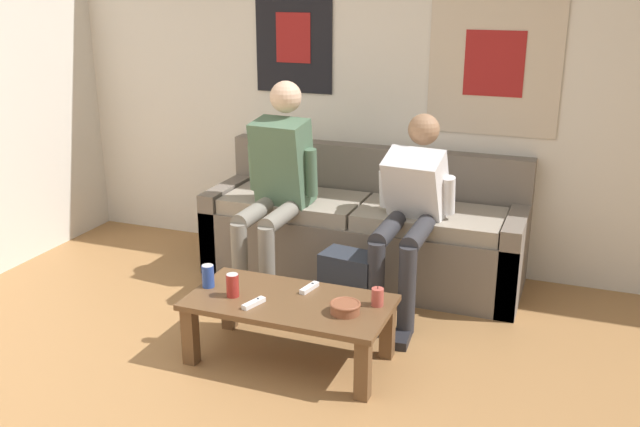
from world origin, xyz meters
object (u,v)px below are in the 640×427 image
(ceramic_bowl, at_px, (345,307))
(drink_can_red, at_px, (233,285))
(couch, at_px, (364,233))
(game_controller_near_left, at_px, (254,303))
(game_controller_near_right, at_px, (309,288))
(coffee_table, at_px, (289,311))
(backpack, at_px, (349,289))
(drink_can_blue, at_px, (208,276))
(person_seated_adult, at_px, (276,180))
(person_seated_teen, at_px, (410,207))
(pillar_candle, at_px, (378,297))

(ceramic_bowl, xyz_separation_m, drink_can_red, (-0.61, -0.02, 0.03))
(couch, height_order, game_controller_near_left, couch)
(game_controller_near_left, xyz_separation_m, game_controller_near_right, (0.19, 0.28, 0.00))
(couch, relative_size, drink_can_red, 16.87)
(coffee_table, bearing_deg, backpack, 75.74)
(backpack, height_order, drink_can_blue, drink_can_blue)
(person_seated_adult, distance_m, ceramic_bowl, 1.22)
(person_seated_teen, relative_size, game_controller_near_left, 7.78)
(coffee_table, bearing_deg, game_controller_near_left, -139.02)
(person_seated_adult, relative_size, ceramic_bowl, 8.46)
(drink_can_blue, bearing_deg, person_seated_adult, 88.43)
(person_seated_adult, relative_size, pillar_candle, 12.54)
(couch, bearing_deg, drink_can_blue, -111.72)
(couch, height_order, ceramic_bowl, couch)
(couch, bearing_deg, coffee_table, -90.75)
(person_seated_teen, distance_m, ceramic_bowl, 0.94)
(couch, height_order, game_controller_near_right, couch)
(person_seated_teen, height_order, drink_can_blue, person_seated_teen)
(couch, distance_m, coffee_table, 1.22)
(ceramic_bowl, xyz_separation_m, game_controller_near_right, (-0.27, 0.19, -0.02))
(coffee_table, height_order, drink_can_red, drink_can_red)
(couch, bearing_deg, backpack, -79.54)
(person_seated_teen, xyz_separation_m, pillar_candle, (0.03, -0.76, -0.25))
(person_seated_teen, height_order, backpack, person_seated_teen)
(ceramic_bowl, height_order, game_controller_near_left, ceramic_bowl)
(backpack, height_order, game_controller_near_left, backpack)
(person_seated_teen, bearing_deg, drink_can_red, -127.40)
(backpack, distance_m, game_controller_near_left, 0.75)
(person_seated_teen, relative_size, drink_can_blue, 9.26)
(ceramic_bowl, bearing_deg, drink_can_red, -177.88)
(coffee_table, relative_size, pillar_candle, 10.00)
(coffee_table, height_order, game_controller_near_left, game_controller_near_left)
(couch, height_order, coffee_table, couch)
(person_seated_adult, xyz_separation_m, drink_can_blue, (-0.02, -0.85, -0.31))
(coffee_table, bearing_deg, couch, 89.25)
(couch, distance_m, game_controller_near_left, 1.35)
(person_seated_adult, bearing_deg, ceramic_bowl, -49.19)
(person_seated_adult, height_order, drink_can_red, person_seated_adult)
(game_controller_near_right, bearing_deg, coffee_table, -108.70)
(person_seated_teen, xyz_separation_m, drink_can_blue, (-0.88, -0.86, -0.23))
(person_seated_adult, relative_size, backpack, 3.17)
(person_seated_teen, height_order, pillar_candle, person_seated_teen)
(person_seated_adult, height_order, pillar_candle, person_seated_adult)
(person_seated_adult, height_order, game_controller_near_right, person_seated_adult)
(backpack, height_order, drink_can_red, drink_can_red)
(coffee_table, distance_m, drink_can_red, 0.32)
(game_controller_near_left, bearing_deg, ceramic_bowl, 10.18)
(coffee_table, distance_m, ceramic_bowl, 0.34)
(person_seated_adult, bearing_deg, drink_can_red, -80.26)
(person_seated_adult, relative_size, game_controller_near_left, 8.93)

